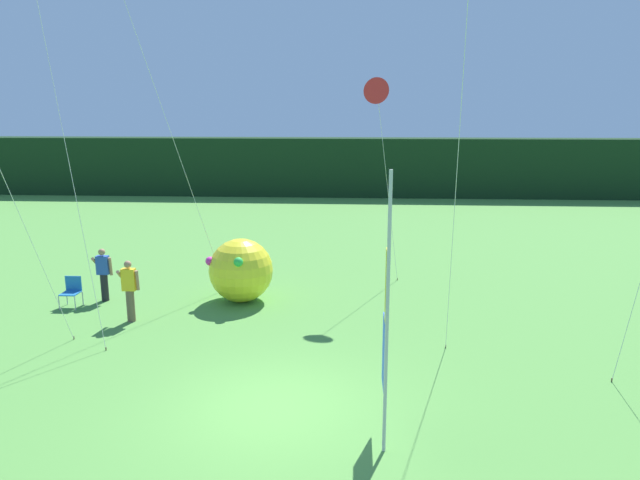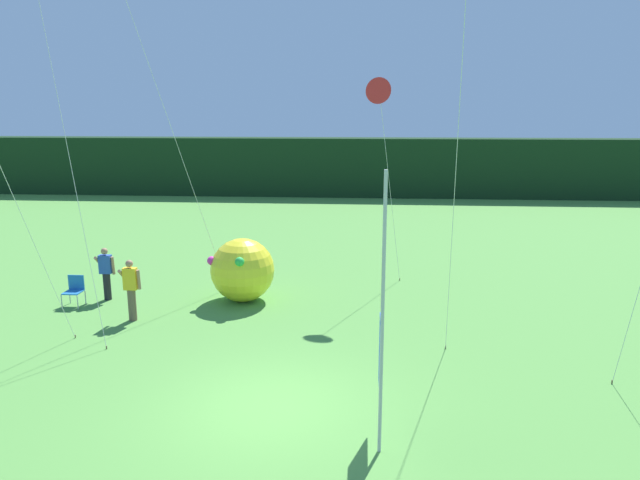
{
  "view_description": "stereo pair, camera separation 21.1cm",
  "coord_description": "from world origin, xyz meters",
  "px_view_note": "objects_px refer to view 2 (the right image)",
  "views": [
    {
      "loc": [
        1.5,
        -10.28,
        5.64
      ],
      "look_at": [
        0.65,
        3.75,
        2.51
      ],
      "focal_mm": 32.67,
      "sensor_mm": 36.0,
      "label": 1
    },
    {
      "loc": [
        1.71,
        -10.26,
        5.64
      ],
      "look_at": [
        0.65,
        3.75,
        2.51
      ],
      "focal_mm": 32.67,
      "sensor_mm": 36.0,
      "label": 2
    }
  ],
  "objects_px": {
    "folding_chair": "(74,289)",
    "inflatable_balloon": "(242,270)",
    "person_near_banner": "(106,272)",
    "kite_red_delta_3": "(380,92)",
    "person_mid_field": "(131,288)",
    "banner_flag": "(382,318)"
  },
  "relations": [
    {
      "from": "person_near_banner",
      "to": "inflatable_balloon",
      "type": "height_order",
      "value": "inflatable_balloon"
    },
    {
      "from": "inflatable_balloon",
      "to": "folding_chair",
      "type": "xyz_separation_m",
      "value": [
        -4.87,
        -0.8,
        -0.45
      ]
    },
    {
      "from": "person_mid_field",
      "to": "inflatable_balloon",
      "type": "relative_size",
      "value": 0.87
    },
    {
      "from": "banner_flag",
      "to": "inflatable_balloon",
      "type": "relative_size",
      "value": 2.42
    },
    {
      "from": "person_near_banner",
      "to": "kite_red_delta_3",
      "type": "bearing_deg",
      "value": 12.87
    },
    {
      "from": "person_mid_field",
      "to": "kite_red_delta_3",
      "type": "distance_m",
      "value": 9.25
    },
    {
      "from": "person_mid_field",
      "to": "folding_chair",
      "type": "height_order",
      "value": "person_mid_field"
    },
    {
      "from": "person_near_banner",
      "to": "folding_chair",
      "type": "relative_size",
      "value": 1.82
    },
    {
      "from": "person_near_banner",
      "to": "person_mid_field",
      "type": "height_order",
      "value": "person_mid_field"
    },
    {
      "from": "banner_flag",
      "to": "folding_chair",
      "type": "bearing_deg",
      "value": 142.94
    },
    {
      "from": "person_near_banner",
      "to": "person_mid_field",
      "type": "xyz_separation_m",
      "value": [
        1.46,
        -1.69,
        0.05
      ]
    },
    {
      "from": "kite_red_delta_3",
      "to": "folding_chair",
      "type": "bearing_deg",
      "value": -164.57
    },
    {
      "from": "banner_flag",
      "to": "inflatable_balloon",
      "type": "distance_m",
      "value": 8.53
    },
    {
      "from": "folding_chair",
      "to": "banner_flag",
      "type": "bearing_deg",
      "value": -37.06
    },
    {
      "from": "person_mid_field",
      "to": "kite_red_delta_3",
      "type": "xyz_separation_m",
      "value": [
        6.71,
        3.56,
        5.28
      ]
    },
    {
      "from": "person_near_banner",
      "to": "folding_chair",
      "type": "height_order",
      "value": "person_near_banner"
    },
    {
      "from": "banner_flag",
      "to": "person_near_banner",
      "type": "height_order",
      "value": "banner_flag"
    },
    {
      "from": "folding_chair",
      "to": "kite_red_delta_3",
      "type": "xyz_separation_m",
      "value": [
        8.9,
        2.46,
        5.68
      ]
    },
    {
      "from": "person_near_banner",
      "to": "kite_red_delta_3",
      "type": "xyz_separation_m",
      "value": [
        8.17,
        1.87,
        5.34
      ]
    },
    {
      "from": "kite_red_delta_3",
      "to": "banner_flag",
      "type": "bearing_deg",
      "value": -90.64
    },
    {
      "from": "folding_chair",
      "to": "inflatable_balloon",
      "type": "bearing_deg",
      "value": 9.36
    },
    {
      "from": "banner_flag",
      "to": "person_near_banner",
      "type": "relative_size",
      "value": 2.94
    }
  ]
}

